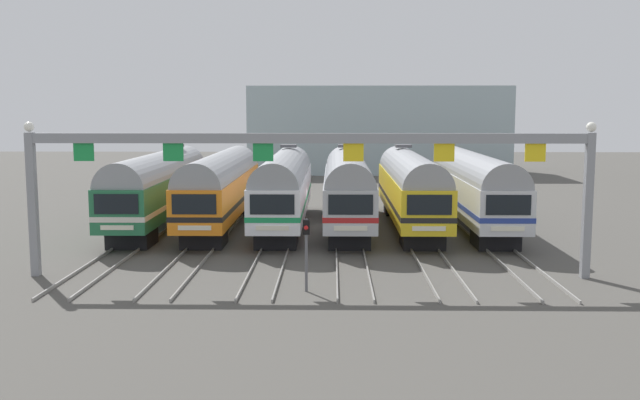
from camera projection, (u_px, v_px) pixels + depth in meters
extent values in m
plane|color=#4C4944|center=(316.00, 228.00, 46.03)|extent=(160.00, 160.00, 0.00)
cube|color=gray|center=(198.00, 194.00, 63.07)|extent=(0.07, 70.00, 0.15)
cube|color=gray|center=(214.00, 194.00, 63.04)|extent=(0.07, 70.00, 0.15)
cube|color=gray|center=(243.00, 195.00, 63.00)|extent=(0.07, 70.00, 0.15)
cube|color=gray|center=(260.00, 195.00, 62.97)|extent=(0.07, 70.00, 0.15)
cube|color=gray|center=(289.00, 195.00, 62.93)|extent=(0.07, 70.00, 0.15)
cube|color=gray|center=(306.00, 195.00, 62.90)|extent=(0.07, 70.00, 0.15)
cube|color=gray|center=(335.00, 195.00, 62.86)|extent=(0.07, 70.00, 0.15)
cube|color=gray|center=(351.00, 195.00, 62.83)|extent=(0.07, 70.00, 0.15)
cube|color=gray|center=(381.00, 195.00, 62.79)|extent=(0.07, 70.00, 0.15)
cube|color=gray|center=(397.00, 195.00, 62.76)|extent=(0.07, 70.00, 0.15)
cube|color=gray|center=(427.00, 195.00, 62.71)|extent=(0.07, 70.00, 0.15)
cube|color=gray|center=(444.00, 195.00, 62.69)|extent=(0.07, 70.00, 0.15)
cube|color=#236B42|center=(159.00, 193.00, 45.92)|extent=(2.85, 18.00, 2.35)
cube|color=silver|center=(159.00, 198.00, 45.97)|extent=(2.88, 18.02, 0.28)
cylinder|color=gray|center=(158.00, 174.00, 45.77)|extent=(2.74, 17.64, 2.74)
cube|color=black|center=(116.00, 204.00, 36.92)|extent=(2.28, 0.06, 1.03)
cube|color=silver|center=(117.00, 228.00, 37.07)|extent=(1.71, 0.05, 0.24)
cube|color=black|center=(132.00, 236.00, 39.89)|extent=(2.28, 2.60, 1.05)
cube|color=black|center=(180.00, 206.00, 52.39)|extent=(2.28, 2.60, 1.05)
cube|color=#4C4C51|center=(175.00, 146.00, 50.58)|extent=(1.10, 1.10, 0.20)
cube|color=orange|center=(221.00, 193.00, 45.85)|extent=(2.85, 18.00, 2.35)
cube|color=black|center=(221.00, 198.00, 45.90)|extent=(2.88, 18.02, 0.28)
cylinder|color=gray|center=(221.00, 174.00, 45.70)|extent=(2.74, 17.64, 2.74)
cube|color=black|center=(194.00, 204.00, 36.85)|extent=(2.28, 0.06, 1.03)
cube|color=silver|center=(195.00, 228.00, 37.00)|extent=(1.71, 0.05, 0.24)
cube|color=black|center=(204.00, 237.00, 39.82)|extent=(2.28, 2.60, 1.05)
cube|color=black|center=(235.00, 206.00, 52.31)|extent=(2.28, 2.60, 1.05)
cube|color=white|center=(284.00, 193.00, 45.78)|extent=(2.85, 18.00, 2.35)
cube|color=#198C4C|center=(284.00, 198.00, 45.83)|extent=(2.88, 18.02, 0.28)
cylinder|color=gray|center=(284.00, 174.00, 45.63)|extent=(2.74, 17.64, 2.74)
cube|color=black|center=(272.00, 204.00, 36.78)|extent=(2.28, 0.06, 1.03)
cube|color=silver|center=(272.00, 228.00, 36.93)|extent=(1.71, 0.05, 0.24)
cube|color=black|center=(277.00, 237.00, 39.75)|extent=(2.28, 2.60, 1.05)
cube|color=black|center=(290.00, 206.00, 52.24)|extent=(2.28, 2.60, 1.05)
cube|color=#4C4C51|center=(289.00, 146.00, 50.43)|extent=(1.10, 1.10, 0.20)
cube|color=#B2B5BA|center=(347.00, 193.00, 45.71)|extent=(2.85, 18.00, 2.35)
cube|color=#B21E1E|center=(347.00, 199.00, 45.75)|extent=(2.88, 18.02, 0.28)
cylinder|color=gray|center=(347.00, 175.00, 45.56)|extent=(2.74, 17.64, 2.74)
cube|color=black|center=(351.00, 205.00, 36.70)|extent=(2.28, 0.06, 1.03)
cube|color=silver|center=(351.00, 228.00, 36.86)|extent=(1.71, 0.05, 0.24)
cube|color=black|center=(349.00, 237.00, 39.68)|extent=(2.28, 2.60, 1.05)
cube|color=black|center=(345.00, 206.00, 52.17)|extent=(2.28, 2.60, 1.05)
cube|color=#4C4C51|center=(346.00, 146.00, 50.36)|extent=(1.10, 1.10, 0.20)
cube|color=gold|center=(410.00, 193.00, 45.64)|extent=(2.85, 18.00, 2.35)
cube|color=black|center=(410.00, 199.00, 45.68)|extent=(2.88, 18.02, 0.28)
cylinder|color=gray|center=(411.00, 175.00, 45.49)|extent=(2.74, 17.64, 2.74)
cube|color=black|center=(429.00, 205.00, 36.63)|extent=(2.28, 0.06, 1.03)
cube|color=silver|center=(429.00, 229.00, 36.79)|extent=(1.71, 0.05, 0.24)
cube|color=black|center=(422.00, 237.00, 39.61)|extent=(2.28, 2.60, 1.05)
cube|color=black|center=(401.00, 206.00, 52.10)|extent=(2.28, 2.60, 1.05)
cube|color=#4C4C51|center=(403.00, 146.00, 50.29)|extent=(1.10, 1.10, 0.20)
cube|color=silver|center=(474.00, 193.00, 45.57)|extent=(2.85, 18.00, 2.35)
cube|color=navy|center=(474.00, 199.00, 45.61)|extent=(2.88, 18.02, 0.28)
cylinder|color=gray|center=(474.00, 175.00, 45.42)|extent=(2.74, 17.64, 2.74)
cube|color=black|center=(508.00, 205.00, 36.56)|extent=(2.28, 0.06, 1.03)
cube|color=silver|center=(508.00, 229.00, 36.72)|extent=(1.71, 0.05, 0.24)
cube|color=black|center=(495.00, 238.00, 39.54)|extent=(2.28, 2.60, 1.05)
cube|color=black|center=(456.00, 206.00, 52.03)|extent=(2.28, 2.60, 1.05)
cube|color=gray|center=(33.00, 205.00, 32.45)|extent=(0.36, 0.36, 6.50)
cube|color=gray|center=(588.00, 206.00, 32.01)|extent=(0.36, 0.36, 6.50)
cube|color=gray|center=(308.00, 138.00, 31.85)|extent=(24.80, 0.32, 0.44)
cube|color=#198C3F|center=(84.00, 152.00, 32.10)|extent=(0.90, 0.08, 0.80)
cube|color=#198C3F|center=(173.00, 152.00, 32.03)|extent=(0.90, 0.08, 0.80)
cube|color=#198C3F|center=(263.00, 152.00, 31.96)|extent=(0.90, 0.08, 0.80)
cube|color=yellow|center=(353.00, 152.00, 31.89)|extent=(0.90, 0.08, 0.80)
cube|color=yellow|center=(444.00, 152.00, 31.82)|extent=(0.90, 0.08, 0.80)
cube|color=yellow|center=(535.00, 153.00, 31.75)|extent=(0.90, 0.08, 0.80)
sphere|color=white|center=(29.00, 127.00, 32.00)|extent=(0.44, 0.44, 0.44)
sphere|color=white|center=(591.00, 127.00, 31.56)|extent=(0.44, 0.44, 0.44)
cylinder|color=#59595E|center=(306.00, 255.00, 29.83)|extent=(0.12, 0.12, 3.06)
cube|color=black|center=(306.00, 227.00, 29.68)|extent=(0.28, 0.24, 0.60)
sphere|color=red|center=(306.00, 228.00, 29.54)|extent=(0.18, 0.18, 0.18)
cube|color=#9EB2B7|center=(377.00, 130.00, 85.31)|extent=(29.84, 10.00, 10.03)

